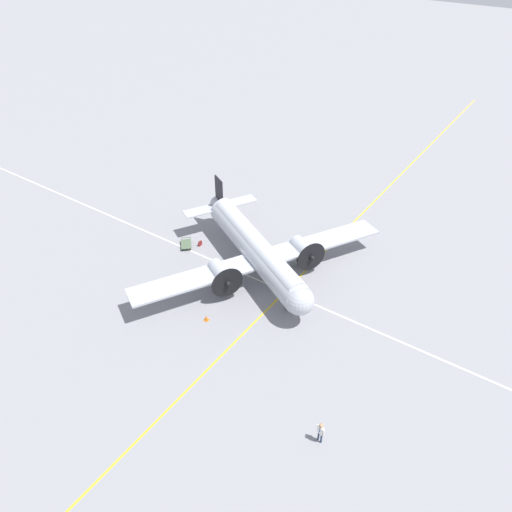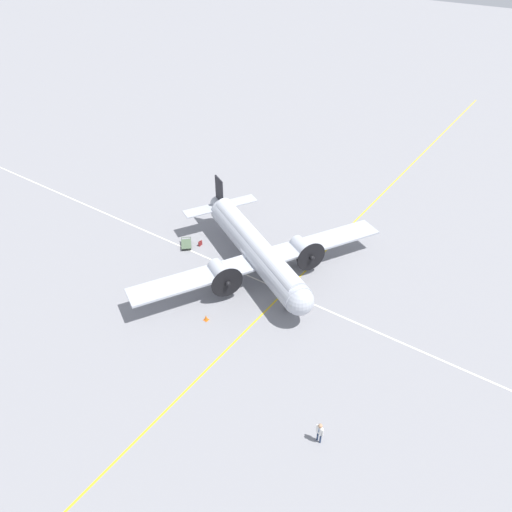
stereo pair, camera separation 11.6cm
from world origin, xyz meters
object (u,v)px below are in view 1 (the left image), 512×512
airliner_main (258,251)px  baggage_cart (186,244)px  crew_foreground (321,431)px  suitcase_near_door (200,243)px  traffic_cone (206,318)px

airliner_main → baggage_cart: (-0.60, 8.27, -2.21)m
airliner_main → crew_foreground: size_ratio=12.72×
crew_foreground → suitcase_near_door: (12.60, 20.47, -0.84)m
airliner_main → crew_foreground: (-12.29, -13.24, -1.40)m
traffic_cone → baggage_cart: bearing=49.7°
traffic_cone → airliner_main: bearing=0.8°
crew_foreground → baggage_cart: crew_foreground is taller
crew_foreground → traffic_cone: bearing=-3.5°
crew_foreground → suitcase_near_door: size_ratio=3.37×
airliner_main → traffic_cone: 8.02m
baggage_cart → traffic_cone: bearing=6.9°
crew_foreground → traffic_cone: (4.59, 13.13, -0.84)m
crew_foreground → suitcase_near_door: 24.05m
suitcase_near_door → baggage_cart: bearing=131.1°
airliner_main → suitcase_near_door: size_ratio=42.87×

